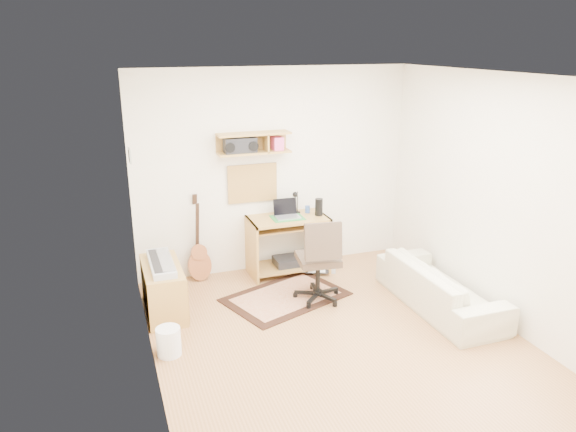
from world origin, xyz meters
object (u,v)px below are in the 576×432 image
object	(u,v)px
printer	(317,262)
sofa	(441,279)
cabinet	(163,289)
desk	(288,245)
task_chair	(318,259)

from	to	relation	value
printer	sofa	xyz separation A→B (m)	(0.89, -1.48, 0.26)
cabinet	sofa	world-z (taller)	sofa
desk	cabinet	distance (m)	1.77
desk	printer	size ratio (longest dim) A/B	2.07
cabinet	printer	distance (m)	2.15
desk	task_chair	world-z (taller)	task_chair
desk	sofa	distance (m)	1.98
cabinet	sofa	distance (m)	3.10
task_chair	cabinet	distance (m)	1.77
cabinet	sofa	bearing A→B (deg)	-17.24
printer	cabinet	bearing A→B (deg)	-144.02
printer	sofa	bearing A→B (deg)	-38.16
task_chair	cabinet	size ratio (longest dim) A/B	1.14
cabinet	printer	bearing A→B (deg)	15.21
desk	printer	bearing A→B (deg)	-2.10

